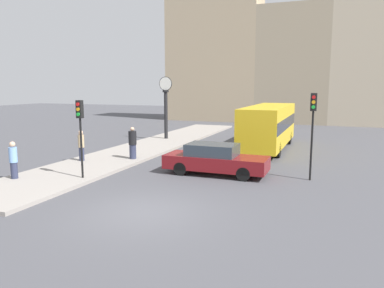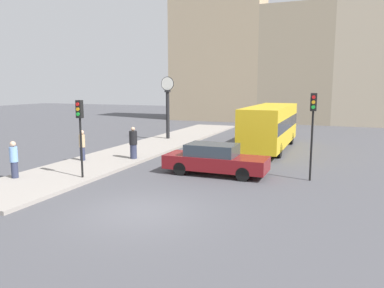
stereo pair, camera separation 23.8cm
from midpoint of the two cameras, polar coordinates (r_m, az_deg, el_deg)
name	(u,v)px [view 2 (the right image)]	position (r m, az deg, el deg)	size (l,w,h in m)	color
ground_plane	(141,212)	(12.65, -7.22, -10.18)	(120.00, 120.00, 0.00)	#47474C
sidewalk_corner	(153,146)	(25.48, -5.76, -0.30)	(3.88, 27.72, 0.15)	gray
building_row	(295,48)	(44.01, 15.65, 13.88)	(26.94, 5.00, 19.95)	tan
sedan_car	(215,159)	(17.47, 3.88, -2.35)	(4.79, 1.71, 1.44)	maroon
bus_distant	(270,125)	(24.78, 12.10, 2.88)	(2.33, 8.79, 2.83)	gold
traffic_light_near	(80,122)	(16.70, -16.31, 3.21)	(0.26, 0.24, 3.36)	black
traffic_light_far	(313,119)	(16.87, 18.32, 3.70)	(0.26, 0.24, 3.81)	black
street_clock	(168,106)	(28.31, -3.49, 5.81)	(1.03, 0.34, 4.64)	black
pedestrian_tan_coat	(82,145)	(20.78, -16.08, -0.15)	(0.32, 0.32, 1.64)	#2D334C
pedestrian_black_jacket	(133,143)	(20.70, -8.61, 0.14)	(0.43, 0.43, 1.75)	#2D334C
pedestrian_blue_stripe	(14,159)	(17.86, -25.16, -2.15)	(0.34, 0.34, 1.61)	#2D334C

